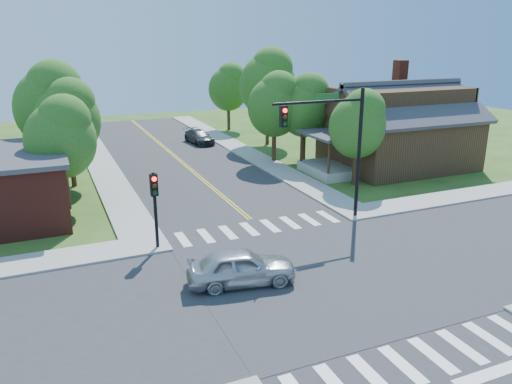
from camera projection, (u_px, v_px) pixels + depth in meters
name	position (u px, v px, depth m)	size (l,w,h in m)	color
ground	(318.00, 277.00, 21.10)	(100.00, 100.00, 0.00)	#305219
road_ns	(318.00, 277.00, 21.09)	(10.00, 90.00, 0.04)	#2D2D30
road_ew	(318.00, 277.00, 21.09)	(90.00, 10.00, 0.04)	#2D2D30
intersection_patch	(318.00, 277.00, 21.10)	(10.20, 10.20, 0.06)	#2D2D30
sidewalk_ne	(389.00, 160.00, 40.91)	(40.00, 40.00, 0.14)	#9E9B93
crosswalk_north	(260.00, 227.00, 26.52)	(8.85, 2.00, 0.01)	white
crosswalk_south	(418.00, 360.00, 15.64)	(8.85, 2.00, 0.01)	white
centerline	(318.00, 276.00, 21.08)	(0.30, 90.00, 0.01)	yellow
signal_mast_ne	(333.00, 135.00, 26.03)	(5.30, 0.42, 7.20)	black
signal_pole_nw	(155.00, 197.00, 23.09)	(0.34, 0.42, 3.80)	black
house_ne	(398.00, 124.00, 38.28)	(13.05, 8.80, 7.11)	#322311
tree_e_a	(359.00, 123.00, 33.13)	(3.85, 3.66, 6.55)	#382314
tree_e_b	(306.00, 104.00, 39.34)	(4.21, 4.00, 7.15)	#382314
tree_e_c	(269.00, 81.00, 45.59)	(5.26, 5.00, 8.95)	#382314
tree_e_d	(229.00, 86.00, 53.28)	(4.24, 4.03, 7.21)	#382314
tree_w_a	(62.00, 135.00, 28.16)	(3.97, 3.77, 6.75)	#382314
tree_w_b	(53.00, 103.00, 33.53)	(4.92, 4.67, 8.36)	#382314
tree_w_c	(53.00, 97.00, 40.45)	(4.53, 4.30, 7.70)	#382314
tree_w_d	(53.00, 92.00, 48.74)	(4.08, 3.87, 6.93)	#382314
tree_house	(276.00, 103.00, 39.21)	(4.28, 4.07, 7.28)	#382314
tree_bldg	(68.00, 116.00, 32.59)	(4.30, 4.08, 7.30)	#382314
car_silver	(241.00, 268.00, 20.30)	(4.67, 2.56, 1.51)	silver
car_dgrey	(199.00, 137.00, 47.33)	(2.20, 4.45, 1.24)	#2B2E30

